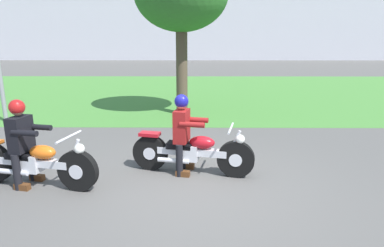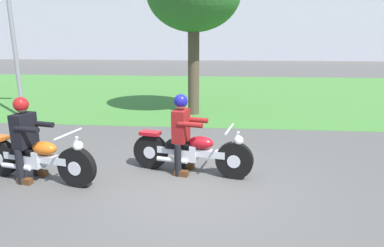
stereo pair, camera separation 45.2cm
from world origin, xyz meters
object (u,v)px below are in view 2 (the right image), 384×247
at_px(motorcycle_lead, 191,152).
at_px(motorcycle_follow, 37,158).
at_px(rider_lead, 182,128).
at_px(rider_follow, 25,132).

relative_size(motorcycle_lead, motorcycle_follow, 0.99).
relative_size(motorcycle_lead, rider_lead, 1.53).
height_order(rider_lead, rider_follow, rider_follow).
xyz_separation_m(rider_lead, rider_follow, (-2.51, -0.55, 0.01)).
distance_m(rider_lead, rider_follow, 2.56).
xyz_separation_m(rider_lead, motorcycle_follow, (-2.34, -0.58, -0.42)).
distance_m(motorcycle_lead, rider_follow, 2.75).
relative_size(rider_lead, rider_follow, 0.99).
xyz_separation_m(motorcycle_lead, motorcycle_follow, (-2.51, -0.55, 0.01)).
bearing_deg(motorcycle_lead, rider_lead, 179.16).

